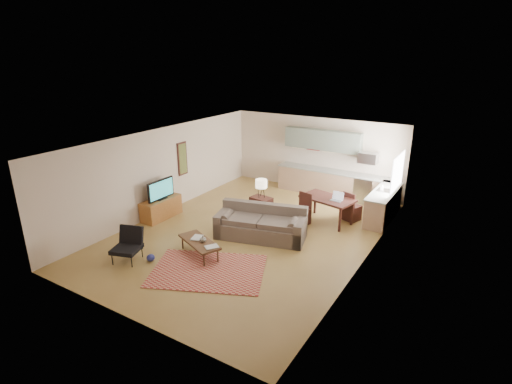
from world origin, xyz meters
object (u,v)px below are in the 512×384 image
Objects in this scene: sofa at (261,223)px; armchair at (126,246)px; tv_credenza at (161,208)px; console_table at (261,209)px; dining_table at (327,210)px; coffee_table at (200,248)px.

armchair is at bearing -141.74° from sofa.
sofa reaches higher than tv_credenza.
dining_table reaches higher than console_table.
tv_credenza is at bearing 176.33° from coffee_table.
sofa is at bearing 6.40° from tv_credenza.
dining_table is at bearing 27.55° from tv_credenza.
console_table reaches higher than tv_credenza.
sofa reaches higher than coffee_table.
armchair is 4.21m from console_table.
armchair is at bearing -115.57° from coffee_table.
tv_credenza is 5.09m from dining_table.
armchair is 1.13× the size of console_table.
sofa is 2.29m from dining_table.
sofa is 1.65× the size of dining_table.
armchair is at bearing -102.19° from console_table.
dining_table reaches higher than coffee_table.
sofa is at bearing 87.60° from coffee_table.
tv_credenza is 0.87× the size of dining_table.
coffee_table is 1.62× the size of armchair.
dining_table is (1.15, 1.98, -0.05)m from sofa.
tv_credenza is (-2.56, 1.30, 0.11)m from coffee_table.
dining_table is at bearing 85.13° from coffee_table.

